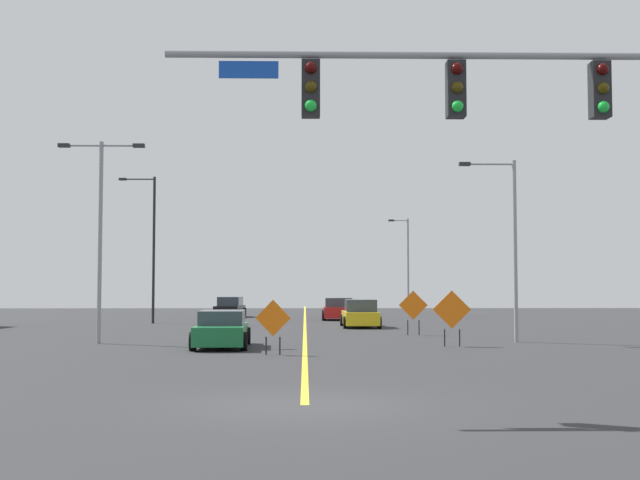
{
  "coord_description": "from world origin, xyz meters",
  "views": [
    {
      "loc": [
        -0.0,
        -15.09,
        2.11
      ],
      "look_at": [
        0.78,
        27.92,
        4.61
      ],
      "focal_mm": 46.55,
      "sensor_mm": 36.0,
      "label": 1
    }
  ],
  "objects": [
    {
      "name": "ground",
      "position": [
        0.0,
        0.0,
        0.0
      ],
      "size": [
        144.09,
        144.09,
        0.0
      ],
      "primitive_type": "plane",
      "color": "#2D2D30"
    },
    {
      "name": "road_centre_stripe",
      "position": [
        0.0,
        40.02,
        0.0
      ],
      "size": [
        0.16,
        80.05,
        0.01
      ],
      "color": "yellow",
      "rests_on": "ground"
    },
    {
      "name": "traffic_signal_assembly",
      "position": [
        4.35,
        -0.02,
        5.25
      ],
      "size": [
        10.84,
        0.44,
        7.01
      ],
      "color": "gray",
      "rests_on": "ground"
    },
    {
      "name": "street_lamp_near_left",
      "position": [
        8.08,
        17.31,
        4.03
      ],
      "size": [
        2.26,
        0.24,
        7.16
      ],
      "color": "gray",
      "rests_on": "ground"
    },
    {
      "name": "street_lamp_mid_right",
      "position": [
        -7.85,
        16.72,
        4.6
      ],
      "size": [
        3.31,
        0.24,
        7.75
      ],
      "color": "gray",
      "rests_on": "ground"
    },
    {
      "name": "street_lamp_mid_left",
      "position": [
        -9.26,
        34.83,
        4.87
      ],
      "size": [
        2.22,
        0.24,
        8.83
      ],
      "color": "black",
      "rests_on": "ground"
    },
    {
      "name": "street_lamp_far_right",
      "position": [
        7.91,
        49.19,
        4.15
      ],
      "size": [
        1.6,
        0.24,
        7.53
      ],
      "color": "gray",
      "rests_on": "ground"
    },
    {
      "name": "construction_sign_right_lane",
      "position": [
        -1.01,
        11.29,
        1.08
      ],
      "size": [
        1.14,
        0.29,
        1.74
      ],
      "color": "orange",
      "rests_on": "ground"
    },
    {
      "name": "construction_sign_median_far",
      "position": [
        5.34,
        14.98,
        1.26
      ],
      "size": [
        1.38,
        0.16,
        2.03
      ],
      "color": "orange",
      "rests_on": "ground"
    },
    {
      "name": "construction_sign_left_lane",
      "position": [
        4.88,
        22.22,
        1.25
      ],
      "size": [
        1.28,
        0.35,
        2.0
      ],
      "color": "orange",
      "rests_on": "ground"
    },
    {
      "name": "car_silver_mid",
      "position": [
        2.33,
        46.82,
        0.63
      ],
      "size": [
        2.02,
        4.12,
        1.34
      ],
      "color": "#B7BABF",
      "rests_on": "ground"
    },
    {
      "name": "car_yellow_distant",
      "position": [
        2.98,
        29.68,
        0.7
      ],
      "size": [
        2.01,
        4.61,
        1.5
      ],
      "color": "gold",
      "rests_on": "ground"
    },
    {
      "name": "car_black_approaching",
      "position": [
        -5.45,
        45.41,
        0.69
      ],
      "size": [
        2.16,
        4.49,
        1.47
      ],
      "color": "black",
      "rests_on": "ground"
    },
    {
      "name": "car_green_near",
      "position": [
        -2.96,
        14.64,
        0.63
      ],
      "size": [
        2.05,
        4.64,
        1.31
      ],
      "color": "#196B38",
      "rests_on": "ground"
    },
    {
      "name": "car_red_passing",
      "position": [
        2.21,
        39.89,
        0.7
      ],
      "size": [
        2.19,
        3.94,
        1.46
      ],
      "color": "red",
      "rests_on": "ground"
    }
  ]
}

